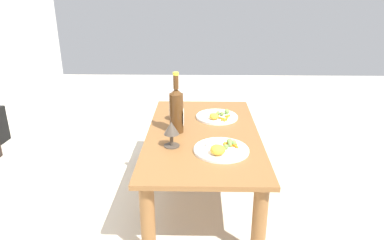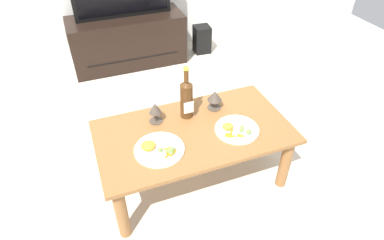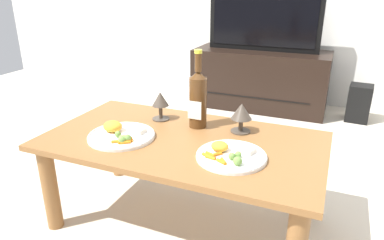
{
  "view_description": "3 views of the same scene",
  "coord_description": "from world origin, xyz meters",
  "px_view_note": "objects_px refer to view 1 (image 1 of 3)",
  "views": [
    {
      "loc": [
        -1.89,
        0.03,
        1.23
      ],
      "look_at": [
        0.02,
        0.06,
        0.5
      ],
      "focal_mm": 32.78,
      "sensor_mm": 36.0,
      "label": 1
    },
    {
      "loc": [
        -0.56,
        -1.43,
        1.73
      ],
      "look_at": [
        -0.0,
        0.02,
        0.5
      ],
      "focal_mm": 30.66,
      "sensor_mm": 36.0,
      "label": 2
    },
    {
      "loc": [
        0.57,
        -1.26,
        1.05
      ],
      "look_at": [
        0.03,
        0.03,
        0.51
      ],
      "focal_mm": 33.0,
      "sensor_mm": 36.0,
      "label": 3
    }
  ],
  "objects_px": {
    "goblet_left": "(171,130)",
    "dinner_plate_right": "(217,116)",
    "dinner_plate_left": "(221,149)",
    "wine_bottle": "(176,109)",
    "goblet_right": "(176,106)",
    "dining_table": "(203,144)"
  },
  "relations": [
    {
      "from": "dining_table",
      "to": "wine_bottle",
      "type": "bearing_deg",
      "value": 86.52
    },
    {
      "from": "goblet_left",
      "to": "dinner_plate_right",
      "type": "relative_size",
      "value": 0.52
    },
    {
      "from": "dinner_plate_right",
      "to": "wine_bottle",
      "type": "bearing_deg",
      "value": 133.57
    },
    {
      "from": "wine_bottle",
      "to": "goblet_right",
      "type": "distance_m",
      "value": 0.21
    },
    {
      "from": "wine_bottle",
      "to": "goblet_right",
      "type": "bearing_deg",
      "value": 4.16
    },
    {
      "from": "goblet_left",
      "to": "goblet_right",
      "type": "xyz_separation_m",
      "value": [
        0.4,
        0.0,
        -0.0
      ]
    },
    {
      "from": "dining_table",
      "to": "goblet_left",
      "type": "bearing_deg",
      "value": 138.62
    },
    {
      "from": "dining_table",
      "to": "goblet_right",
      "type": "xyz_separation_m",
      "value": [
        0.21,
        0.17,
        0.16
      ]
    },
    {
      "from": "dining_table",
      "to": "goblet_right",
      "type": "height_order",
      "value": "goblet_right"
    },
    {
      "from": "goblet_left",
      "to": "dinner_plate_right",
      "type": "distance_m",
      "value": 0.51
    },
    {
      "from": "goblet_left",
      "to": "dinner_plate_right",
      "type": "height_order",
      "value": "goblet_left"
    },
    {
      "from": "dining_table",
      "to": "goblet_left",
      "type": "relative_size",
      "value": 8.51
    },
    {
      "from": "dinner_plate_left",
      "to": "dinner_plate_right",
      "type": "xyz_separation_m",
      "value": [
        0.49,
        -0.0,
        -0.0
      ]
    },
    {
      "from": "goblet_right",
      "to": "dinner_plate_left",
      "type": "bearing_deg",
      "value": -150.52
    },
    {
      "from": "wine_bottle",
      "to": "goblet_right",
      "type": "height_order",
      "value": "wine_bottle"
    },
    {
      "from": "goblet_right",
      "to": "dinner_plate_right",
      "type": "height_order",
      "value": "goblet_right"
    },
    {
      "from": "goblet_left",
      "to": "goblet_right",
      "type": "distance_m",
      "value": 0.4
    },
    {
      "from": "goblet_left",
      "to": "dinner_plate_right",
      "type": "bearing_deg",
      "value": -30.94
    },
    {
      "from": "goblet_right",
      "to": "wine_bottle",
      "type": "bearing_deg",
      "value": -175.84
    },
    {
      "from": "goblet_left",
      "to": "wine_bottle",
      "type": "bearing_deg",
      "value": -4.16
    },
    {
      "from": "wine_bottle",
      "to": "goblet_left",
      "type": "height_order",
      "value": "wine_bottle"
    },
    {
      "from": "dinner_plate_left",
      "to": "wine_bottle",
      "type": "bearing_deg",
      "value": 43.43
    }
  ]
}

